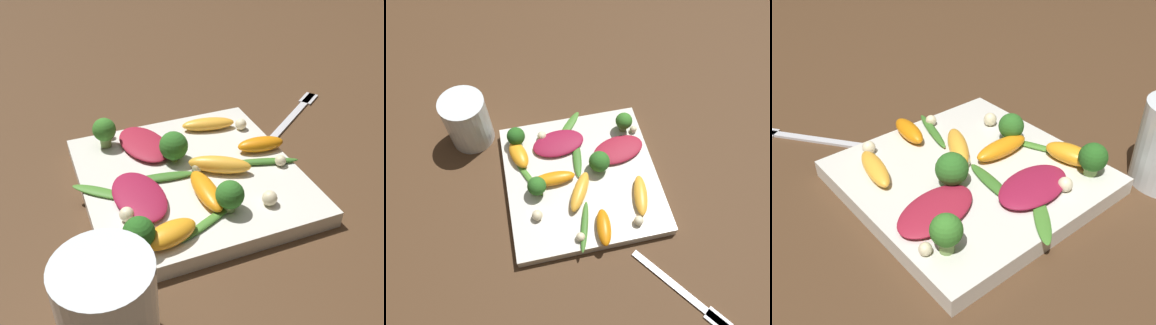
% 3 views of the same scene
% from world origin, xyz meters
% --- Properties ---
extents(ground_plane, '(2.40, 2.40, 0.00)m').
position_xyz_m(ground_plane, '(0.00, 0.00, 0.00)').
color(ground_plane, '#4C331E').
extents(plate, '(0.27, 0.27, 0.02)m').
position_xyz_m(plate, '(0.00, 0.00, 0.01)').
color(plate, silver).
rests_on(plate, ground_plane).
extents(fork, '(0.12, 0.15, 0.01)m').
position_xyz_m(fork, '(0.12, -0.24, 0.00)').
color(fork, silver).
rests_on(fork, ground_plane).
extents(radicchio_leaf_0, '(0.11, 0.08, 0.01)m').
position_xyz_m(radicchio_leaf_0, '(0.08, 0.04, 0.03)').
color(radicchio_leaf_0, maroon).
rests_on(radicchio_leaf_0, plate).
extents(radicchio_leaf_1, '(0.10, 0.07, 0.01)m').
position_xyz_m(radicchio_leaf_1, '(-0.03, 0.07, 0.03)').
color(radicchio_leaf_1, maroon).
rests_on(radicchio_leaf_1, plate).
extents(orange_segment_0, '(0.04, 0.07, 0.02)m').
position_xyz_m(orange_segment_0, '(-0.10, 0.06, 0.03)').
color(orange_segment_0, orange).
rests_on(orange_segment_0, plate).
extents(orange_segment_1, '(0.06, 0.08, 0.02)m').
position_xyz_m(orange_segment_1, '(-0.01, -0.04, 0.03)').
color(orange_segment_1, '#FCAD33').
rests_on(orange_segment_1, plate).
extents(orange_segment_2, '(0.08, 0.03, 0.02)m').
position_xyz_m(orange_segment_2, '(-0.05, 0.00, 0.03)').
color(orange_segment_2, orange).
rests_on(orange_segment_2, plate).
extents(orange_segment_3, '(0.03, 0.07, 0.02)m').
position_xyz_m(orange_segment_3, '(0.01, -0.11, 0.03)').
color(orange_segment_3, orange).
rests_on(orange_segment_3, plate).
extents(orange_segment_4, '(0.04, 0.08, 0.02)m').
position_xyz_m(orange_segment_4, '(0.09, -0.06, 0.03)').
color(orange_segment_4, '#FCAD33').
rests_on(orange_segment_4, plate).
extents(broccoli_floret_0, '(0.03, 0.03, 0.04)m').
position_xyz_m(broccoli_floret_0, '(0.10, 0.08, 0.05)').
color(broccoli_floret_0, '#7A9E51').
rests_on(broccoli_floret_0, plate).
extents(broccoli_floret_1, '(0.03, 0.03, 0.04)m').
position_xyz_m(broccoli_floret_1, '(-0.10, 0.09, 0.04)').
color(broccoli_floret_1, '#84AD5B').
rests_on(broccoli_floret_1, plate).
extents(broccoli_floret_2, '(0.03, 0.03, 0.04)m').
position_xyz_m(broccoli_floret_2, '(-0.08, -0.02, 0.04)').
color(broccoli_floret_2, '#84AD5B').
rests_on(broccoli_floret_2, plate).
extents(broccoli_floret_3, '(0.04, 0.04, 0.04)m').
position_xyz_m(broccoli_floret_3, '(0.03, 0.01, 0.04)').
color(broccoli_floret_3, '#7A9E51').
rests_on(broccoli_floret_3, plate).
extents(arugula_sprig_0, '(0.04, 0.09, 0.01)m').
position_xyz_m(arugula_sprig_0, '(-0.02, -0.10, 0.02)').
color(arugula_sprig_0, '#3D7528').
rests_on(arugula_sprig_0, plate).
extents(arugula_sprig_1, '(0.06, 0.07, 0.01)m').
position_xyz_m(arugula_sprig_1, '(-0.00, 0.11, 0.02)').
color(arugula_sprig_1, '#47842D').
rests_on(arugula_sprig_1, plate).
extents(arugula_sprig_2, '(0.03, 0.08, 0.01)m').
position_xyz_m(arugula_sprig_2, '(0.00, 0.04, 0.02)').
color(arugula_sprig_2, '#3D7528').
rests_on(arugula_sprig_2, plate).
extents(arugula_sprig_3, '(0.05, 0.09, 0.01)m').
position_xyz_m(arugula_sprig_3, '(-0.09, 0.02, 0.02)').
color(arugula_sprig_3, '#47842D').
rests_on(arugula_sprig_3, plate).
extents(macadamia_nut_0, '(0.02, 0.02, 0.02)m').
position_xyz_m(macadamia_nut_0, '(0.07, -0.11, 0.03)').
color(macadamia_nut_0, beige).
rests_on(macadamia_nut_0, plate).
extents(macadamia_nut_1, '(0.01, 0.01, 0.01)m').
position_xyz_m(macadamia_nut_1, '(-0.03, -0.11, 0.03)').
color(macadamia_nut_1, beige).
rests_on(macadamia_nut_1, plate).
extents(macadamia_nut_2, '(0.01, 0.01, 0.01)m').
position_xyz_m(macadamia_nut_2, '(0.00, -0.01, 0.03)').
color(macadamia_nut_2, beige).
rests_on(macadamia_nut_2, plate).
extents(macadamia_nut_3, '(0.02, 0.02, 0.02)m').
position_xyz_m(macadamia_nut_3, '(-0.06, 0.10, 0.03)').
color(macadamia_nut_3, beige).
rests_on(macadamia_nut_3, plate).
extents(macadamia_nut_4, '(0.02, 0.02, 0.02)m').
position_xyz_m(macadamia_nut_4, '(-0.09, -0.06, 0.03)').
color(macadamia_nut_4, beige).
rests_on(macadamia_nut_4, plate).
extents(macadamia_nut_5, '(0.01, 0.01, 0.01)m').
position_xyz_m(macadamia_nut_5, '(0.12, 0.08, 0.03)').
color(macadamia_nut_5, beige).
rests_on(macadamia_nut_5, plate).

